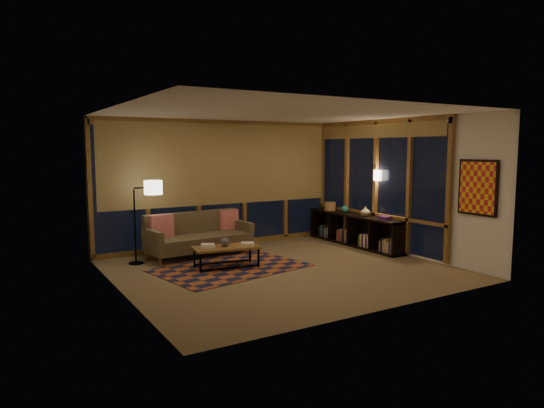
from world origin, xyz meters
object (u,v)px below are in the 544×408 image
sofa (200,235)px  coffee_table (226,257)px  bookshelf (354,230)px  floor_lamp (135,222)px

sofa → coffee_table: sofa is taller
sofa → coffee_table: 1.16m
sofa → bookshelf: 3.38m
floor_lamp → bookshelf: bearing=-6.1°
sofa → coffee_table: bearing=-93.2°
coffee_table → floor_lamp: (-1.29, 1.13, 0.57)m
coffee_table → floor_lamp: floor_lamp is taller
coffee_table → sofa: bearing=100.0°
sofa → floor_lamp: size_ratio=1.33×
coffee_table → bookshelf: size_ratio=0.42×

